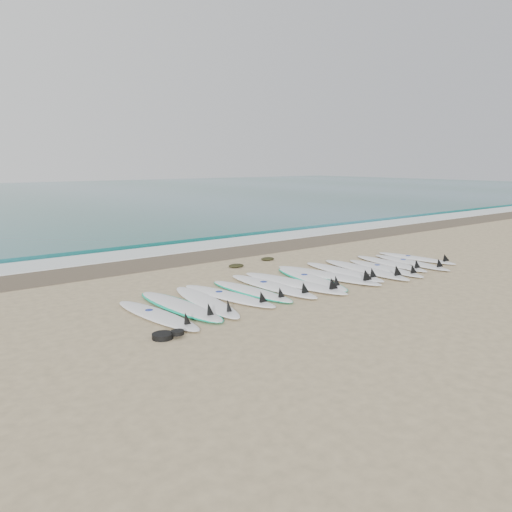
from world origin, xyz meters
TOP-DOWN VIEW (x-y plane):
  - ground at (0.00, 0.00)m, footprint 120.00×120.00m
  - wet_sand_band at (0.00, 4.10)m, footprint 120.00×1.80m
  - foam_band at (0.00, 5.50)m, footprint 120.00×1.40m
  - wave_crest at (0.00, 7.00)m, footprint 120.00×1.00m
  - surfboard_0 at (-3.91, -0.26)m, footprint 0.75×2.39m
  - surfboard_1 at (-3.34, 0.01)m, footprint 0.76×2.58m
  - surfboard_2 at (-2.82, -0.07)m, footprint 0.82×2.57m
  - surfboard_3 at (-2.25, 0.01)m, footprint 0.92×2.51m
  - surfboard_4 at (-1.67, 0.06)m, footprint 0.76×2.36m
  - surfboard_5 at (-1.09, 0.07)m, footprint 0.64×2.64m
  - surfboard_6 at (-0.56, -0.03)m, footprint 0.98×2.86m
  - surfboard_7 at (0.02, 0.09)m, footprint 1.04×2.64m
  - surfboard_8 at (0.55, 0.05)m, footprint 1.02×2.90m
  - surfboard_9 at (1.12, 0.10)m, footprint 0.71×2.60m
  - surfboard_10 at (1.70, -0.07)m, footprint 0.82×2.81m
  - surfboard_11 at (2.23, -0.25)m, footprint 0.75×2.45m
  - surfboard_12 at (2.82, 0.04)m, footprint 0.81×2.45m
  - surfboard_13 at (3.34, -0.21)m, footprint 0.78×2.48m
  - surfboard_14 at (3.96, 0.05)m, footprint 0.66×2.33m
  - seaweed_near at (-0.45, 2.31)m, footprint 0.41×0.32m
  - seaweed_far at (0.75, 2.53)m, footprint 0.39×0.30m
  - leash_coil at (-4.28, -1.22)m, footprint 0.46×0.36m

SIDE VIEW (x-z plane):
  - ground at x=0.00m, z-range 0.00..0.00m
  - wet_sand_band at x=0.00m, z-range 0.00..0.01m
  - foam_band at x=0.00m, z-range 0.00..0.04m
  - seaweed_far at x=0.75m, z-range 0.00..0.08m
  - seaweed_near at x=-0.45m, z-range 0.00..0.08m
  - surfboard_4 at x=-1.67m, z-range -0.10..0.19m
  - surfboard_1 at x=-3.34m, z-range -0.11..0.21m
  - surfboard_7 at x=0.02m, z-range -0.11..0.21m
  - leash_coil at x=-4.28m, z-range -0.01..0.10m
  - wave_crest at x=0.00m, z-range 0.00..0.10m
  - surfboard_14 at x=3.96m, z-range -0.10..0.20m
  - surfboard_0 at x=-3.91m, z-range -0.10..0.20m
  - surfboard_12 at x=2.82m, z-range -0.10..0.21m
  - surfboard_11 at x=2.23m, z-range -0.10..0.21m
  - surfboard_13 at x=3.34m, z-range -0.10..0.21m
  - surfboard_3 at x=-2.25m, z-range -0.10..0.21m
  - surfboard_2 at x=-2.82m, z-range -0.11..0.22m
  - surfboard_9 at x=1.12m, z-range -0.11..0.22m
  - surfboard_5 at x=-1.09m, z-range -0.11..0.23m
  - surfboard_10 at x=1.70m, z-range -0.12..0.24m
  - surfboard_6 at x=-0.56m, z-range -0.12..0.24m
  - surfboard_8 at x=0.55m, z-range -0.12..0.25m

